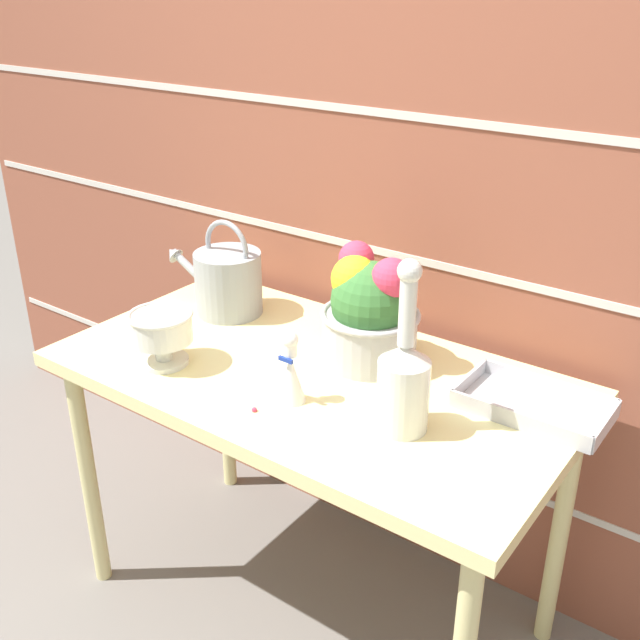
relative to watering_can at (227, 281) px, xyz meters
The scene contains 10 objects.
ground_plane 0.93m from the watering_can, 19.37° to the right, with size 12.00×12.00×0.00m, color slate.
brick_wall 0.55m from the watering_can, 35.61° to the left, with size 3.60×0.08×2.20m.
patio_table 0.44m from the watering_can, 19.37° to the right, with size 1.23×0.67×0.74m.
watering_can is the anchor object (origin of this frame).
crystal_pedestal_bowl 0.32m from the watering_can, 75.99° to the right, with size 0.16×0.16×0.13m.
flower_planter 0.47m from the watering_can, ahead, with size 0.24×0.24×0.28m.
glass_decanter 0.72m from the watering_can, 17.98° to the right, with size 0.11×0.11×0.37m.
figurine_vase 0.51m from the watering_can, 32.09° to the right, with size 0.06×0.06×0.17m.
wire_tray 0.88m from the watering_can, ahead, with size 0.31×0.18×0.04m.
fallen_petal 0.54m from the watering_can, 41.77° to the right, with size 0.01×0.01×0.01m.
Camera 1 is at (0.93, -1.24, 1.60)m, focal length 42.00 mm.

